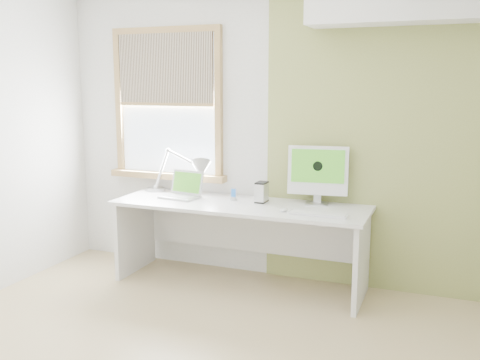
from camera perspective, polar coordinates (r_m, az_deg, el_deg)
The scene contains 11 objects.
room at distance 3.23m, azimuth -6.80°, elevation 2.16°, with size 4.04×3.54×2.64m.
accent_wall at distance 4.61m, azimuth 14.92°, elevation 4.29°, with size 2.00×0.02×2.60m, color #8F974A.
window at distance 5.18m, azimuth -7.73°, elevation 7.88°, with size 1.20×0.14×1.42m.
desk at distance 4.72m, azimuth 0.21°, elevation -4.67°, with size 2.20×0.70×0.73m.
desk_lamp at distance 4.97m, azimuth -5.09°, elevation 0.92°, with size 0.73×0.29×0.42m.
laptop at distance 4.90m, azimuth -6.05°, elevation -1.13°, with size 0.37×0.31×0.23m.
phone_dock at distance 4.74m, azimuth -0.68°, elevation -1.78°, with size 0.06×0.06×0.12m.
external_drive at distance 4.66m, azimuth 2.30°, elevation -1.29°, with size 0.09×0.14×0.18m.
imac at distance 4.60m, azimuth 8.23°, elevation 0.87°, with size 0.51×0.19×0.50m.
keyboard at distance 4.27m, azimuth 8.25°, elevation -3.56°, with size 0.46×0.14×0.02m.
mouse at distance 4.35m, azimuth 4.68°, elevation -3.16°, with size 0.05×0.09×0.03m, color white.
Camera 1 is at (1.51, -2.82, 1.75)m, focal length 40.38 mm.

